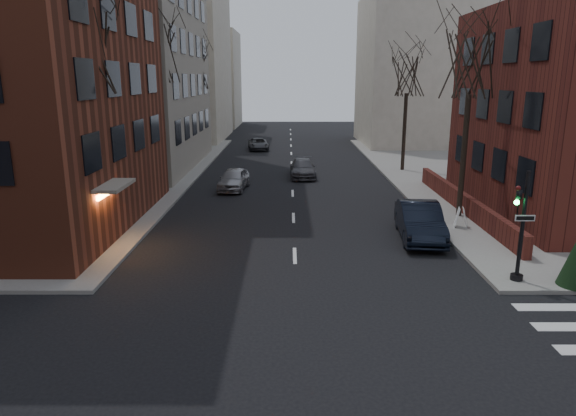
# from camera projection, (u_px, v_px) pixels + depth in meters

# --- Properties ---
(low_wall_right) EXTENTS (0.35, 16.00, 1.00)m
(low_wall_right) POSITION_uv_depth(u_px,v_px,m) (462.00, 202.00, 28.15)
(low_wall_right) COLOR #5A211A
(low_wall_right) RESTS_ON sidewalk_far_right
(building_distant_la) EXTENTS (14.00, 16.00, 18.00)m
(building_distant_la) POSITION_uv_depth(u_px,v_px,m) (165.00, 63.00, 61.01)
(building_distant_la) COLOR beige
(building_distant_la) RESTS_ON ground
(building_distant_ra) EXTENTS (14.00, 14.00, 16.00)m
(building_distant_ra) POSITION_uv_depth(u_px,v_px,m) (427.00, 71.00, 56.37)
(building_distant_ra) COLOR beige
(building_distant_ra) RESTS_ON ground
(building_distant_lb) EXTENTS (10.00, 12.00, 14.00)m
(building_distant_lb) POSITION_uv_depth(u_px,v_px,m) (205.00, 80.00, 77.98)
(building_distant_lb) COLOR beige
(building_distant_lb) RESTS_ON ground
(traffic_signal) EXTENTS (0.76, 0.44, 4.00)m
(traffic_signal) POSITION_uv_depth(u_px,v_px,m) (520.00, 233.00, 18.14)
(traffic_signal) COLOR black
(traffic_signal) RESTS_ON sidewalk_far_right
(tree_left_a) EXTENTS (4.18, 4.18, 10.26)m
(tree_left_a) POSITION_uv_depth(u_px,v_px,m) (84.00, 48.00, 21.40)
(tree_left_a) COLOR #2D231C
(tree_left_a) RESTS_ON sidewalk_far_left
(tree_left_b) EXTENTS (4.40, 4.40, 10.80)m
(tree_left_b) POSITION_uv_depth(u_px,v_px,m) (156.00, 51.00, 32.92)
(tree_left_b) COLOR #2D231C
(tree_left_b) RESTS_ON sidewalk_far_left
(tree_left_c) EXTENTS (3.96, 3.96, 9.72)m
(tree_left_c) POSITION_uv_depth(u_px,v_px,m) (195.00, 69.00, 46.70)
(tree_left_c) COLOR #2D231C
(tree_left_c) RESTS_ON sidewalk_far_left
(tree_right_a) EXTENTS (3.96, 3.96, 9.72)m
(tree_right_a) POSITION_uv_depth(u_px,v_px,m) (472.00, 62.00, 25.36)
(tree_right_a) COLOR #2D231C
(tree_right_a) RESTS_ON sidewalk_far_right
(tree_right_b) EXTENTS (3.74, 3.74, 9.18)m
(tree_right_b) POSITION_uv_depth(u_px,v_px,m) (407.00, 73.00, 39.04)
(tree_right_b) COLOR #2D231C
(tree_right_b) RESTS_ON sidewalk_far_right
(streetlamp_near) EXTENTS (0.36, 0.36, 6.28)m
(streetlamp_near) POSITION_uv_depth(u_px,v_px,m) (154.00, 131.00, 30.19)
(streetlamp_near) COLOR black
(streetlamp_near) RESTS_ON sidewalk_far_left
(streetlamp_far) EXTENTS (0.36, 0.36, 6.28)m
(streetlamp_far) POSITION_uv_depth(u_px,v_px,m) (207.00, 110.00, 49.58)
(streetlamp_far) COLOR black
(streetlamp_far) RESTS_ON sidewalk_far_left
(parked_sedan) EXTENTS (2.22, 5.24, 1.68)m
(parked_sedan) POSITION_uv_depth(u_px,v_px,m) (420.00, 221.00, 23.62)
(parked_sedan) COLOR black
(parked_sedan) RESTS_ON ground
(car_lane_silver) EXTENTS (2.07, 4.30, 1.42)m
(car_lane_silver) POSITION_uv_depth(u_px,v_px,m) (234.00, 179.00, 34.13)
(car_lane_silver) COLOR #9E9EA3
(car_lane_silver) RESTS_ON ground
(car_lane_gray) EXTENTS (1.92, 4.57, 1.32)m
(car_lane_gray) POSITION_uv_depth(u_px,v_px,m) (303.00, 168.00, 38.51)
(car_lane_gray) COLOR #434248
(car_lane_gray) RESTS_ON ground
(car_lane_far) EXTENTS (2.46, 4.46, 1.18)m
(car_lane_far) POSITION_uv_depth(u_px,v_px,m) (258.00, 144.00, 53.14)
(car_lane_far) COLOR #404045
(car_lane_far) RESTS_ON ground
(sandwich_board) EXTENTS (0.54, 0.67, 0.96)m
(sandwich_board) POSITION_uv_depth(u_px,v_px,m) (461.00, 217.00, 25.09)
(sandwich_board) COLOR white
(sandwich_board) RESTS_ON sidewalk_far_right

